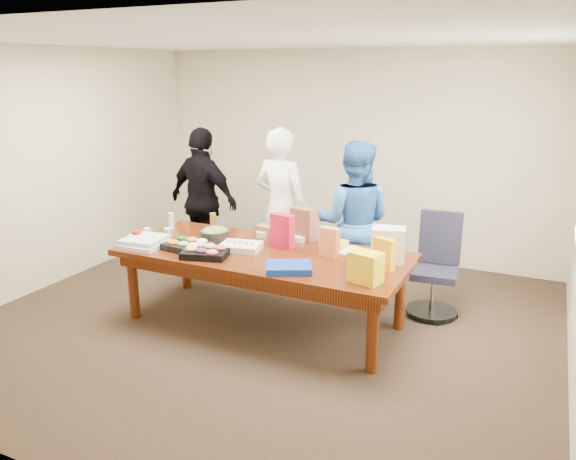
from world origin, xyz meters
The scene contains 36 objects.
floor centered at (0.00, 0.00, -0.01)m, with size 5.50×5.00×0.02m, color #47301E.
ceiling centered at (0.00, 0.00, 2.71)m, with size 5.50×5.00×0.02m, color white.
wall_back centered at (0.00, 2.50, 1.35)m, with size 5.50×0.04×2.70m, color beige.
wall_front centered at (0.00, -2.50, 1.35)m, with size 5.50×0.04×2.70m, color beige.
wall_left centered at (-2.75, 0.00, 1.35)m, with size 0.04×5.00×2.70m, color beige.
conference_table centered at (0.00, 0.00, 0.38)m, with size 2.80×1.20×0.75m, color #4C1C0F.
office_chair centered at (1.48, 0.90, 0.51)m, with size 0.52×0.52×1.01m, color black.
person_center centered at (-0.33, 1.07, 0.92)m, with size 0.67×0.44×1.83m, color white.
person_right centered at (0.58, 0.97, 0.87)m, with size 0.85×0.66×1.74m, color #285EA3.
person_left centered at (-1.39, 1.06, 0.89)m, with size 1.04×0.43×1.78m, color black.
veggie_tray centered at (-0.70, -0.25, 0.78)m, with size 0.42×0.33×0.06m, color black.
fruit_tray centered at (-0.43, -0.35, 0.78)m, with size 0.42×0.33×0.06m, color black.
sheet_cake centered at (-0.22, -0.05, 0.78)m, with size 0.38×0.28×0.07m, color white.
salad_bowl centered at (-0.64, 0.14, 0.80)m, with size 0.31×0.31×0.10m, color #292722.
chip_bag_blue centered at (0.45, -0.37, 0.78)m, with size 0.39×0.29×0.06m, color #0E349F.
chip_bag_red centered at (0.11, 0.20, 0.92)m, with size 0.23×0.09×0.34m, color red.
chip_bag_yellow centered at (1.19, 0.00, 0.89)m, with size 0.19×0.08×0.29m, color orange.
chip_bag_orange centered at (0.63, 0.14, 0.89)m, with size 0.18×0.08×0.28m, color orange.
mayo_jar centered at (0.01, 0.48, 0.83)m, with size 0.10×0.10×0.16m, color silver.
mustard_bottle centered at (-0.15, 0.49, 0.83)m, with size 0.06×0.06×0.16m, color #DCA300.
dressing_bottle centered at (-0.81, 0.38, 0.85)m, with size 0.07×0.07×0.20m, color brown.
ranch_bottle centered at (-1.28, 0.26, 0.84)m, with size 0.06×0.06×0.18m, color silver.
banana_bunch centered at (0.57, 0.39, 0.79)m, with size 0.26×0.15×0.09m, color yellow.
bread_loaf centered at (-0.17, 0.46, 0.81)m, with size 0.29×0.13×0.12m, color brown.
kraft_bag centered at (0.20, 0.52, 0.92)m, with size 0.26×0.15×0.34m, color brown.
red_cup centered at (-1.30, -0.28, 0.81)m, with size 0.09×0.09×0.12m, color #AB140E.
clear_cup_a centered at (-1.30, -0.12, 0.80)m, with size 0.08×0.08×0.10m, color silver.
clear_cup_b centered at (-1.10, -0.04, 0.81)m, with size 0.08×0.08×0.11m, color silver.
pizza_box_lower centered at (-1.14, -0.37, 0.77)m, with size 0.38×0.38×0.04m, color silver.
pizza_box_upper centered at (-1.15, -0.34, 0.82)m, with size 0.38×0.38×0.04m, color silver.
plate_a centered at (0.74, 0.36, 0.76)m, with size 0.29×0.29×0.02m, color white.
plate_b centered at (0.91, 0.35, 0.76)m, with size 0.24×0.24×0.01m, color white.
dip_bowl_a centered at (0.19, 0.46, 0.78)m, with size 0.14×0.14×0.06m, color beige.
dip_bowl_b centered at (-0.23, 0.44, 0.78)m, with size 0.15×0.15×0.06m, color beige.
grocery_bag_white centered at (1.16, 0.23, 0.91)m, with size 0.30×0.21×0.32m, color silver.
grocery_bag_yellow centered at (1.13, -0.35, 0.88)m, with size 0.26×0.18×0.26m, color yellow.
Camera 1 is at (2.40, -4.51, 2.45)m, focal length 34.75 mm.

